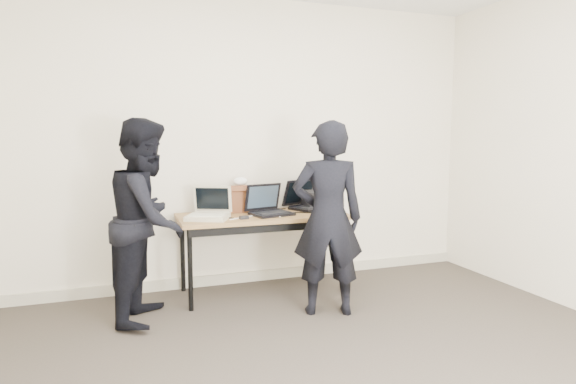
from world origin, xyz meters
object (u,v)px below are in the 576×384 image
laptop_center (268,208)px  leather_satchel (237,198)px  laptop_beige (209,212)px  person_observer (148,220)px  equipment_box (319,199)px  laptop_right (307,202)px  person_typist (328,219)px  desk (263,221)px

laptop_center → leather_satchel: laptop_center is taller
laptop_beige → leather_satchel: laptop_beige is taller
leather_satchel → person_observer: size_ratio=0.24×
laptop_beige → person_observer: 0.57m
laptop_center → equipment_box: (0.58, 0.19, 0.02)m
laptop_right → equipment_box: laptop_right is taller
leather_satchel → person_typist: bearing=-55.4°
laptop_right → person_typist: bearing=-124.1°
laptop_right → leather_satchel: bearing=155.1°
laptop_center → person_typist: bearing=-78.9°
desk → equipment_box: size_ratio=5.13×
desk → person_observer: size_ratio=0.97×
laptop_beige → person_typist: bearing=-10.6°
person_typist → laptop_right: bearing=-84.2°
laptop_center → desk: bearing=173.6°
leather_satchel → equipment_box: (0.81, -0.04, -0.04)m
person_observer → person_typist: bearing=-87.2°
desk → equipment_box: equipment_box is taller
leather_satchel → person_observer: person_observer is taller
laptop_center → person_typist: size_ratio=0.27×
laptop_beige → equipment_box: (1.12, 0.23, 0.03)m
desk → person_typist: person_typist is taller
desk → laptop_beige: size_ratio=3.38×
laptop_right → person_observer: person_observer is taller
desk → laptop_right: laptop_right is taller
laptop_beige → equipment_box: laptop_beige is taller
laptop_center → laptop_right: laptop_right is taller
laptop_center → laptop_right: bearing=11.1°
leather_satchel → equipment_box: 0.81m
laptop_beige → laptop_center: (0.55, 0.04, 0.01)m
person_observer → laptop_center: bearing=-56.9°
laptop_right → person_observer: size_ratio=0.31×
desk → leather_satchel: bearing=129.0°
leather_satchel → equipment_box: bearing=1.5°
equipment_box → desk: bearing=-163.1°
leather_satchel → person_typist: size_ratio=0.24×
laptop_beige → person_observer: (-0.52, -0.24, 0.01)m
equipment_box → person_typist: bearing=-108.9°
laptop_center → equipment_box: bearing=5.2°
laptop_center → equipment_box: size_ratio=1.41×
leather_satchel → person_observer: 0.98m
desk → equipment_box: 0.67m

